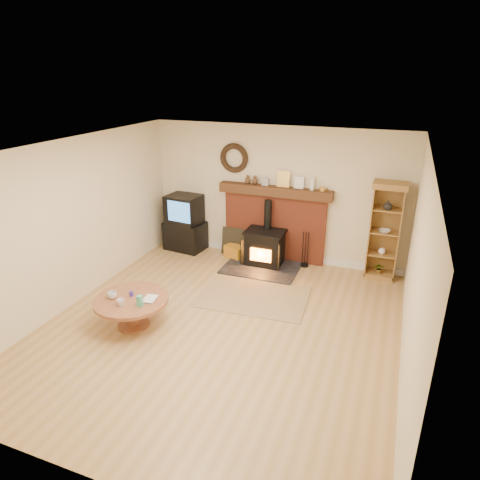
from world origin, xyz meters
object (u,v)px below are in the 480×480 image
at_px(tv_unit, 185,224).
at_px(curio_cabinet, 385,231).
at_px(coffee_table, 131,304).
at_px(wood_stove, 264,249).

xyz_separation_m(tv_unit, curio_cabinet, (3.92, 0.08, 0.33)).
bearing_deg(coffee_table, curio_cabinet, 42.36).
distance_m(wood_stove, curio_cabinet, 2.21).
height_order(tv_unit, coffee_table, tv_unit).
height_order(wood_stove, curio_cabinet, curio_cabinet).
bearing_deg(tv_unit, coffee_table, -77.47).
relative_size(wood_stove, curio_cabinet, 0.79).
relative_size(tv_unit, coffee_table, 1.08).
xyz_separation_m(wood_stove, tv_unit, (-1.80, 0.20, 0.22)).
relative_size(wood_stove, coffee_table, 1.30).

